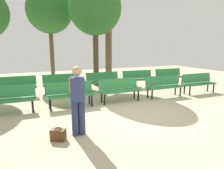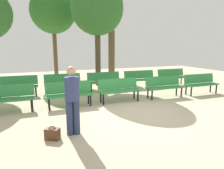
# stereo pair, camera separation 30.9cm
# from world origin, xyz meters

# --- Properties ---
(ground_plane) EXTENTS (24.17, 24.17, 0.00)m
(ground_plane) POSITION_xyz_m (0.00, 0.00, 0.00)
(ground_plane) COLOR #BCAD8E
(bench_r0_c0) EXTENTS (1.61, 0.53, 0.87)m
(bench_r0_c0) POSITION_xyz_m (-3.77, 1.76, 0.50)
(bench_r0_c0) COLOR #2D8442
(bench_r0_c0) RESTS_ON ground_plane
(bench_r0_c1) EXTENTS (1.61, 0.51, 0.87)m
(bench_r0_c1) POSITION_xyz_m (-1.84, 1.63, 0.50)
(bench_r0_c1) COLOR #2D8442
(bench_r0_c1) RESTS_ON ground_plane
(bench_r0_c2) EXTENTS (1.61, 0.51, 0.87)m
(bench_r0_c2) POSITION_xyz_m (0.03, 1.58, 0.50)
(bench_r0_c2) COLOR #2D8442
(bench_r0_c2) RESTS_ON ground_plane
(bench_r0_c3) EXTENTS (1.62, 0.54, 0.87)m
(bench_r0_c3) POSITION_xyz_m (2.02, 1.46, 0.50)
(bench_r0_c3) COLOR #2D8442
(bench_r0_c3) RESTS_ON ground_plane
(bench_r0_c4) EXTENTS (1.61, 0.52, 0.87)m
(bench_r0_c4) POSITION_xyz_m (3.90, 1.38, 0.50)
(bench_r0_c4) COLOR #2D8442
(bench_r0_c4) RESTS_ON ground_plane
(bench_r1_c0) EXTENTS (1.61, 0.53, 0.87)m
(bench_r1_c0) POSITION_xyz_m (-3.62, 3.78, 0.50)
(bench_r1_c0) COLOR #2D8442
(bench_r1_c0) RESTS_ON ground_plane
(bench_r1_c1) EXTENTS (1.61, 0.52, 0.87)m
(bench_r1_c1) POSITION_xyz_m (-1.77, 3.72, 0.50)
(bench_r1_c1) COLOR #2D8442
(bench_r1_c1) RESTS_ON ground_plane
(bench_r1_c2) EXTENTS (1.61, 0.52, 0.87)m
(bench_r1_c2) POSITION_xyz_m (0.14, 3.57, 0.50)
(bench_r1_c2) COLOR #2D8442
(bench_r1_c2) RESTS_ON ground_plane
(bench_r1_c3) EXTENTS (1.63, 0.60, 0.87)m
(bench_r1_c3) POSITION_xyz_m (2.03, 3.49, 0.50)
(bench_r1_c3) COLOR #2D8442
(bench_r1_c3) RESTS_ON ground_plane
(bench_r1_c4) EXTENTS (1.62, 0.55, 0.87)m
(bench_r1_c4) POSITION_xyz_m (4.00, 3.47, 0.50)
(bench_r1_c4) COLOR #2D8442
(bench_r1_c4) RESTS_ON ground_plane
(tree_0) EXTENTS (2.69, 2.69, 5.32)m
(tree_0) POSITION_xyz_m (0.29, 4.99, 3.94)
(tree_0) COLOR #4C3A28
(tree_0) RESTS_ON ground_plane
(tree_2) EXTENTS (0.42, 0.42, 3.09)m
(tree_2) POSITION_xyz_m (1.78, 6.77, 1.54)
(tree_2) COLOR brown
(tree_2) RESTS_ON ground_plane
(tree_3) EXTENTS (2.66, 2.66, 5.48)m
(tree_3) POSITION_xyz_m (-1.65, 7.48, 4.12)
(tree_3) COLOR brown
(tree_3) RESTS_ON ground_plane
(visitor_with_backpack) EXTENTS (0.36, 0.54, 1.65)m
(visitor_with_backpack) POSITION_xyz_m (-2.14, -0.62, 0.94)
(visitor_with_backpack) COLOR navy
(visitor_with_backpack) RESTS_ON ground_plane
(handbag) EXTENTS (0.37, 0.33, 0.29)m
(handbag) POSITION_xyz_m (-2.64, -0.75, 0.13)
(handbag) COLOR #4C2D19
(handbag) RESTS_ON ground_plane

